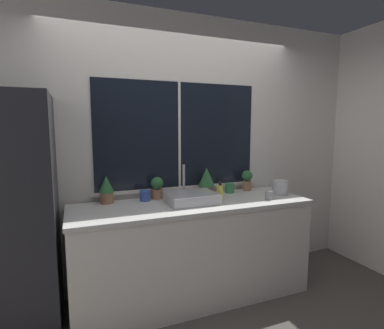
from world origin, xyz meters
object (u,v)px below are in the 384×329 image
(sink, at_px, (191,198))
(kettle, at_px, (280,187))
(mug_green, at_px, (230,188))
(refrigerator, at_px, (7,218))
(potted_plant_far_right, at_px, (247,179))
(mug_grey, at_px, (269,195))
(mug_blue, at_px, (145,196))
(potted_plant_far_left, at_px, (106,189))
(potted_plant_center_right, at_px, (207,180))
(soap_bottle, at_px, (220,192))
(potted_plant_center_left, at_px, (157,188))

(sink, relative_size, kettle, 2.76)
(sink, relative_size, mug_green, 4.41)
(sink, bearing_deg, mug_green, 24.21)
(kettle, bearing_deg, sink, 178.37)
(refrigerator, relative_size, sink, 4.15)
(potted_plant_far_right, bearing_deg, mug_grey, -93.16)
(sink, relative_size, mug_blue, 4.55)
(potted_plant_far_left, relative_size, potted_plant_center_right, 0.91)
(potted_plant_center_right, bearing_deg, potted_plant_far_left, 180.00)
(mug_grey, bearing_deg, potted_plant_far_right, 86.84)
(potted_plant_center_right, bearing_deg, mug_green, -7.54)
(refrigerator, bearing_deg, soap_bottle, -1.74)
(potted_plant_center_left, bearing_deg, potted_plant_center_right, 0.00)
(mug_grey, height_order, kettle, kettle)
(potted_plant_far_left, bearing_deg, mug_blue, -7.05)
(mug_green, bearing_deg, mug_grey, -62.41)
(mug_green, height_order, kettle, kettle)
(soap_bottle, distance_m, kettle, 0.67)
(potted_plant_center_right, xyz_separation_m, mug_grey, (0.46, -0.43, -0.11))
(potted_plant_center_left, bearing_deg, sink, -47.45)
(sink, height_order, mug_green, sink)
(potted_plant_center_right, xyz_separation_m, potted_plant_far_right, (0.48, -0.00, -0.03))
(mug_grey, bearing_deg, kettle, 29.54)
(potted_plant_far_left, relative_size, soap_bottle, 1.39)
(potted_plant_center_right, distance_m, mug_blue, 0.66)
(sink, distance_m, potted_plant_far_right, 0.80)
(potted_plant_center_right, distance_m, mug_green, 0.27)
(sink, relative_size, potted_plant_far_left, 1.78)
(sink, xyz_separation_m, mug_blue, (-0.38, 0.23, 0.00))
(potted_plant_far_left, xyz_separation_m, potted_plant_far_right, (1.47, -0.00, -0.01))
(sink, height_order, mug_blue, sink)
(potted_plant_far_right, relative_size, mug_grey, 2.64)
(mug_blue, xyz_separation_m, kettle, (1.34, -0.25, 0.03))
(potted_plant_far_right, bearing_deg, potted_plant_center_right, 180.00)
(potted_plant_center_right, distance_m, mug_grey, 0.64)
(potted_plant_center_left, distance_m, potted_plant_far_right, 1.00)
(potted_plant_far_right, relative_size, soap_bottle, 1.22)
(refrigerator, bearing_deg, sink, -2.06)
(mug_grey, relative_size, kettle, 0.52)
(potted_plant_far_right, bearing_deg, refrigerator, -174.42)
(mug_green, distance_m, kettle, 0.51)
(sink, bearing_deg, soap_bottle, -0.15)
(refrigerator, distance_m, sink, 1.47)
(sink, relative_size, potted_plant_far_right, 2.02)
(sink, xyz_separation_m, mug_green, (0.52, 0.24, 0.00))
(potted_plant_far_left, distance_m, potted_plant_center_left, 0.47)
(refrigerator, bearing_deg, mug_blue, 9.12)
(potted_plant_far_left, bearing_deg, refrigerator, -163.82)
(sink, height_order, potted_plant_center_right, sink)
(potted_plant_center_left, relative_size, mug_blue, 2.15)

